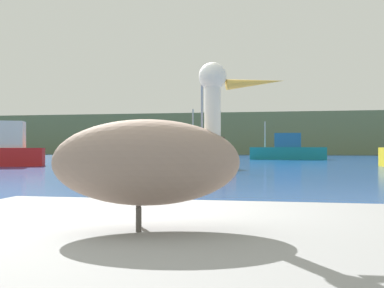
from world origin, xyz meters
name	(u,v)px	position (x,y,z in m)	size (l,w,h in m)	color
hillside_backdrop	(259,135)	(0.00, 80.14, 3.77)	(140.00, 14.71, 7.54)	#6B7A51
pelican	(151,160)	(0.98, -0.85, 1.09)	(1.29, 0.72, 0.91)	gray
fishing_boat_red	(0,150)	(-15.15, 21.48, 1.02)	(5.91, 3.83, 5.63)	red
fishing_boat_teal	(287,150)	(3.56, 41.70, 0.96)	(7.59, 2.13, 3.92)	teal
fishing_boat_green	(165,153)	(-6.88, 31.78, 0.74)	(8.15, 3.61, 4.42)	#1E8C4C
fishing_boat_orange	(168,153)	(-4.10, 20.99, 0.85)	(7.84, 5.08, 5.34)	orange
mooring_buoy	(118,170)	(-4.36, 13.34, 0.26)	(0.51, 0.51, 0.51)	red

